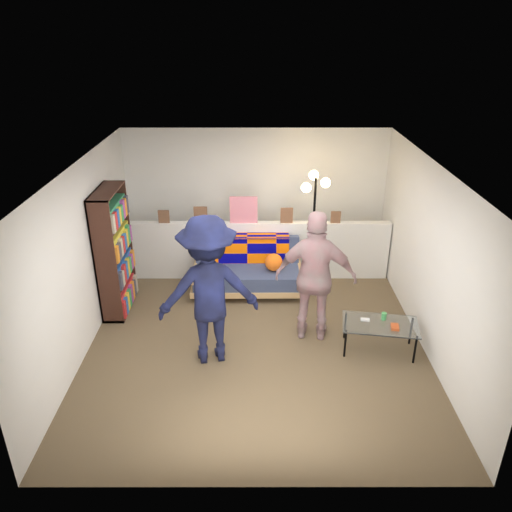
{
  "coord_description": "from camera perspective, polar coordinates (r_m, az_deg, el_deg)",
  "views": [
    {
      "loc": [
        -0.01,
        -5.83,
        3.98
      ],
      "look_at": [
        0.0,
        0.4,
        1.05
      ],
      "focal_mm": 35.0,
      "sensor_mm": 36.0,
      "label": 1
    }
  ],
  "objects": [
    {
      "name": "person_right",
      "position": [
        6.65,
        6.84,
        -2.43
      ],
      "size": [
        1.13,
        0.61,
        1.84
      ],
      "primitive_type": "imported",
      "rotation": [
        0.0,
        0.0,
        2.99
      ],
      "color": "pink",
      "rests_on": "ground"
    },
    {
      "name": "ledge_decor",
      "position": [
        8.11,
        -1.61,
        4.97
      ],
      "size": [
        2.97,
        0.02,
        0.45
      ],
      "color": "brown",
      "rests_on": "half_wall_ledge"
    },
    {
      "name": "coffee_table",
      "position": [
        6.78,
        14.05,
        -7.72
      ],
      "size": [
        1.05,
        0.68,
        0.51
      ],
      "color": "black",
      "rests_on": "ground"
    },
    {
      "name": "ground",
      "position": [
        7.06,
        0.0,
        -9.13
      ],
      "size": [
        5.0,
        5.0,
        0.0
      ],
      "primitive_type": "plane",
      "color": "brown",
      "rests_on": "ground"
    },
    {
      "name": "person_left",
      "position": [
        6.18,
        -5.44,
        -3.97
      ],
      "size": [
        1.39,
        0.97,
        1.96
      ],
      "primitive_type": "imported",
      "rotation": [
        0.0,
        0.0,
        3.34
      ],
      "color": "black",
      "rests_on": "ground"
    },
    {
      "name": "futon_sofa",
      "position": [
        8.03,
        -0.89,
        -1.66
      ],
      "size": [
        1.78,
        0.87,
        0.76
      ],
      "color": "tan",
      "rests_on": "ground"
    },
    {
      "name": "half_wall_ledge",
      "position": [
        8.39,
        -0.01,
        0.67
      ],
      "size": [
        4.45,
        0.15,
        1.0
      ],
      "primitive_type": "cube",
      "color": "silver",
      "rests_on": "ground"
    },
    {
      "name": "floor_lamp",
      "position": [
        7.91,
        6.65,
        5.62
      ],
      "size": [
        0.44,
        0.37,
        1.91
      ],
      "color": "black",
      "rests_on": "ground"
    },
    {
      "name": "room_shell",
      "position": [
        6.71,
        -0.0,
        5.06
      ],
      "size": [
        4.6,
        5.05,
        2.45
      ],
      "color": "silver",
      "rests_on": "ground"
    },
    {
      "name": "bookshelf",
      "position": [
        7.6,
        -15.89,
        0.05
      ],
      "size": [
        0.31,
        0.94,
        1.87
      ],
      "color": "black",
      "rests_on": "ground"
    }
  ]
}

